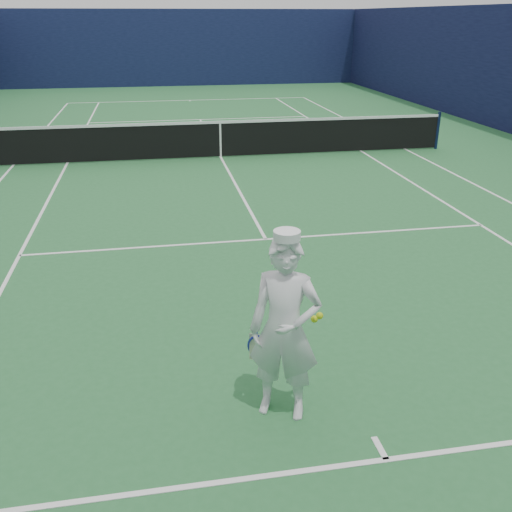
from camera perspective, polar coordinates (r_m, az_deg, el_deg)
The scene contains 5 objects.
ground at distance 16.07m, azimuth -3.53°, elevation 9.80°, with size 80.00×80.00×0.00m, color #266533.
court_markings at distance 16.07m, azimuth -3.53°, elevation 9.81°, with size 11.03×23.83×0.01m.
windscreen_fence at distance 15.74m, azimuth -3.72°, elevation 16.91°, with size 20.12×36.12×4.00m.
tennis_net at distance 15.96m, azimuth -3.58°, elevation 11.74°, with size 12.88×0.09×1.07m.
tennis_player at distance 5.35m, azimuth 2.89°, elevation -7.31°, with size 0.79×0.73×1.91m.
Camera 1 is at (-1.84, -15.55, 3.62)m, focal length 40.00 mm.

